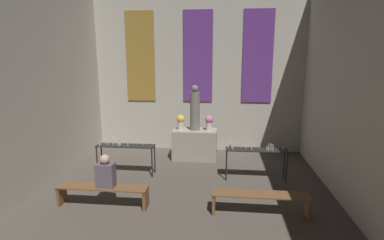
{
  "coord_description": "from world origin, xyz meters",
  "views": [
    {
      "loc": [
        0.84,
        1.54,
        3.02
      ],
      "look_at": [
        0.0,
        9.4,
        1.36
      ],
      "focal_mm": 28.0,
      "sensor_mm": 36.0,
      "label": 1
    }
  ],
  "objects_px": {
    "pew_back_right": "(260,199)",
    "pew_back_left": "(103,192)",
    "altar": "(195,144)",
    "candle_rack_right": "(256,153)",
    "flower_vase_right": "(209,122)",
    "candle_rack_left": "(125,149)",
    "statue": "(195,109)",
    "person_seated": "(106,173)",
    "flower_vase_left": "(181,121)"
  },
  "relations": [
    {
      "from": "pew_back_right",
      "to": "pew_back_left",
      "type": "bearing_deg",
      "value": 180.0
    },
    {
      "from": "altar",
      "to": "candle_rack_right",
      "type": "height_order",
      "value": "candle_rack_right"
    },
    {
      "from": "pew_back_left",
      "to": "flower_vase_right",
      "type": "bearing_deg",
      "value": 57.6
    },
    {
      "from": "flower_vase_right",
      "to": "candle_rack_left",
      "type": "distance_m",
      "value": 2.59
    },
    {
      "from": "statue",
      "to": "person_seated",
      "type": "bearing_deg",
      "value": -115.35
    },
    {
      "from": "statue",
      "to": "candle_rack_left",
      "type": "xyz_separation_m",
      "value": [
        -1.69,
        -1.43,
        -0.83
      ]
    },
    {
      "from": "statue",
      "to": "flower_vase_left",
      "type": "relative_size",
      "value": 2.98
    },
    {
      "from": "altar",
      "to": "statue",
      "type": "distance_m",
      "value": 1.07
    },
    {
      "from": "statue",
      "to": "candle_rack_left",
      "type": "height_order",
      "value": "statue"
    },
    {
      "from": "pew_back_left",
      "to": "flower_vase_left",
      "type": "bearing_deg",
      "value": 69.86
    },
    {
      "from": "altar",
      "to": "flower_vase_left",
      "type": "distance_m",
      "value": 0.82
    },
    {
      "from": "statue",
      "to": "flower_vase_right",
      "type": "bearing_deg",
      "value": -0.0
    },
    {
      "from": "flower_vase_left",
      "to": "candle_rack_right",
      "type": "distance_m",
      "value": 2.58
    },
    {
      "from": "pew_back_left",
      "to": "altar",
      "type": "bearing_deg",
      "value": 63.41
    },
    {
      "from": "flower_vase_right",
      "to": "candle_rack_right",
      "type": "xyz_separation_m",
      "value": [
        1.24,
        -1.43,
        -0.46
      ]
    },
    {
      "from": "flower_vase_right",
      "to": "candle_rack_right",
      "type": "bearing_deg",
      "value": -49.01
    },
    {
      "from": "candle_rack_left",
      "to": "person_seated",
      "type": "distance_m",
      "value": 1.76
    },
    {
      "from": "altar",
      "to": "pew_back_right",
      "type": "height_order",
      "value": "altar"
    },
    {
      "from": "altar",
      "to": "statue",
      "type": "bearing_deg",
      "value": 90.0
    },
    {
      "from": "candle_rack_right",
      "to": "pew_back_left",
      "type": "xyz_separation_m",
      "value": [
        -3.26,
        -1.75,
        -0.36
      ]
    },
    {
      "from": "candle_rack_right",
      "to": "altar",
      "type": "bearing_deg",
      "value": 139.42
    },
    {
      "from": "person_seated",
      "to": "candle_rack_right",
      "type": "bearing_deg",
      "value": 28.9
    },
    {
      "from": "candle_rack_right",
      "to": "pew_back_left",
      "type": "bearing_deg",
      "value": -151.73
    },
    {
      "from": "flower_vase_left",
      "to": "candle_rack_right",
      "type": "relative_size",
      "value": 0.3
    },
    {
      "from": "flower_vase_right",
      "to": "pew_back_right",
      "type": "xyz_separation_m",
      "value": [
        1.17,
        -3.18,
        -0.83
      ]
    },
    {
      "from": "pew_back_left",
      "to": "person_seated",
      "type": "height_order",
      "value": "person_seated"
    },
    {
      "from": "flower_vase_right",
      "to": "candle_rack_right",
      "type": "height_order",
      "value": "flower_vase_right"
    },
    {
      "from": "candle_rack_left",
      "to": "pew_back_left",
      "type": "distance_m",
      "value": 1.79
    },
    {
      "from": "altar",
      "to": "flower_vase_right",
      "type": "bearing_deg",
      "value": 0.0
    },
    {
      "from": "altar",
      "to": "flower_vase_right",
      "type": "distance_m",
      "value": 0.82
    },
    {
      "from": "person_seated",
      "to": "pew_back_right",
      "type": "bearing_deg",
      "value": -0.0
    },
    {
      "from": "flower_vase_right",
      "to": "person_seated",
      "type": "xyz_separation_m",
      "value": [
        -1.93,
        -3.18,
        -0.42
      ]
    },
    {
      "from": "person_seated",
      "to": "flower_vase_right",
      "type": "bearing_deg",
      "value": 58.71
    },
    {
      "from": "altar",
      "to": "pew_back_left",
      "type": "xyz_separation_m",
      "value": [
        -1.59,
        -3.18,
        -0.13
      ]
    },
    {
      "from": "flower_vase_left",
      "to": "pew_back_left",
      "type": "height_order",
      "value": "flower_vase_left"
    },
    {
      "from": "statue",
      "to": "pew_back_left",
      "type": "bearing_deg",
      "value": -116.59
    },
    {
      "from": "person_seated",
      "to": "statue",
      "type": "bearing_deg",
      "value": 64.65
    },
    {
      "from": "altar",
      "to": "candle_rack_right",
      "type": "bearing_deg",
      "value": -40.58
    },
    {
      "from": "pew_back_left",
      "to": "pew_back_right",
      "type": "distance_m",
      "value": 3.18
    },
    {
      "from": "altar",
      "to": "candle_rack_left",
      "type": "relative_size",
      "value": 0.87
    },
    {
      "from": "flower_vase_right",
      "to": "person_seated",
      "type": "bearing_deg",
      "value": -121.29
    },
    {
      "from": "candle_rack_right",
      "to": "pew_back_left",
      "type": "height_order",
      "value": "candle_rack_right"
    },
    {
      "from": "statue",
      "to": "pew_back_right",
      "type": "xyz_separation_m",
      "value": [
        1.59,
        -3.18,
        -1.2
      ]
    },
    {
      "from": "pew_back_left",
      "to": "person_seated",
      "type": "bearing_deg",
      "value": 0.0
    },
    {
      "from": "flower_vase_right",
      "to": "flower_vase_left",
      "type": "bearing_deg",
      "value": 180.0
    },
    {
      "from": "statue",
      "to": "candle_rack_right",
      "type": "height_order",
      "value": "statue"
    },
    {
      "from": "statue",
      "to": "altar",
      "type": "bearing_deg",
      "value": -90.0
    },
    {
      "from": "altar",
      "to": "statue",
      "type": "xyz_separation_m",
      "value": [
        0.0,
        0.0,
        1.07
      ]
    },
    {
      "from": "candle_rack_left",
      "to": "person_seated",
      "type": "relative_size",
      "value": 2.22
    },
    {
      "from": "altar",
      "to": "person_seated",
      "type": "distance_m",
      "value": 3.53
    }
  ]
}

